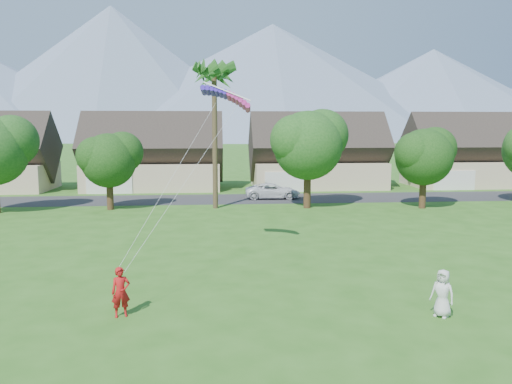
{
  "coord_description": "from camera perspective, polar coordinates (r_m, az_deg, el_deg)",
  "views": [
    {
      "loc": [
        -2.07,
        -14.67,
        7.02
      ],
      "look_at": [
        0.0,
        10.0,
        3.8
      ],
      "focal_mm": 35.0,
      "sensor_mm": 36.0,
      "label": 1
    }
  ],
  "objects": [
    {
      "name": "mountain_ridge",
      "position": [
        275.83,
        -2.23,
        11.99
      ],
      "size": [
        540.0,
        240.0,
        70.0
      ],
      "color": "slate",
      "rests_on": "ground"
    },
    {
      "name": "parked_car",
      "position": [
        49.4,
        1.93,
        0.12
      ],
      "size": [
        5.54,
        2.75,
        1.51
      ],
      "primitive_type": "imported",
      "rotation": [
        0.0,
        0.0,
        1.52
      ],
      "color": "white",
      "rests_on": "ground"
    },
    {
      "name": "fan_palm",
      "position": [
        43.43,
        -4.81,
        13.7
      ],
      "size": [
        3.0,
        3.0,
        13.8
      ],
      "color": "#4C3D26",
      "rests_on": "ground"
    },
    {
      "name": "watcher",
      "position": [
        20.12,
        20.53,
        -10.78
      ],
      "size": [
        1.01,
        1.04,
        1.8
      ],
      "primitive_type": "imported",
      "rotation": [
        0.0,
        0.0,
        -0.83
      ],
      "color": "silver",
      "rests_on": "ground"
    },
    {
      "name": "houses_row",
      "position": [
        57.83,
        -2.25,
        3.86
      ],
      "size": [
        72.75,
        8.19,
        8.86
      ],
      "color": "beige",
      "rests_on": "ground"
    },
    {
      "name": "parafoil_kite",
      "position": [
        26.42,
        -3.3,
        11.0
      ],
      "size": [
        2.85,
        1.21,
        0.5
      ],
      "rotation": [
        0.0,
        0.0,
        -0.17
      ],
      "color": "#3317B1",
      "rests_on": "ground"
    },
    {
      "name": "ground",
      "position": [
        16.39,
        3.07,
        -17.96
      ],
      "size": [
        500.0,
        500.0,
        0.0
      ],
      "primitive_type": "plane",
      "color": "#2D6019",
      "rests_on": "ground"
    },
    {
      "name": "tree_row",
      "position": [
        42.65,
        -3.55,
        4.53
      ],
      "size": [
        62.27,
        6.67,
        8.45
      ],
      "color": "#47301C",
      "rests_on": "ground"
    },
    {
      "name": "kite_flyer",
      "position": [
        19.54,
        -15.2,
        -10.98
      ],
      "size": [
        0.79,
        0.62,
        1.88
      ],
      "primitive_type": "imported",
      "rotation": [
        0.0,
        0.0,
        0.28
      ],
      "color": "#B21415",
      "rests_on": "ground"
    },
    {
      "name": "street",
      "position": [
        49.21,
        -2.33,
        -0.79
      ],
      "size": [
        90.0,
        7.0,
        0.01
      ],
      "primitive_type": "cube",
      "color": "#2D2D30",
      "rests_on": "ground"
    }
  ]
}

